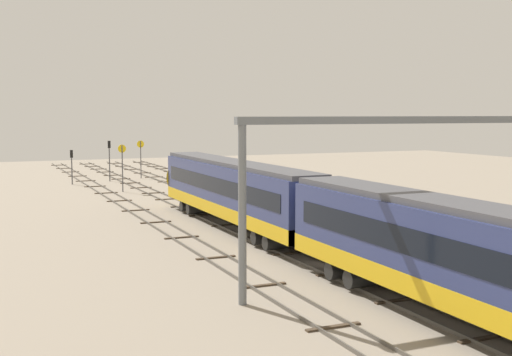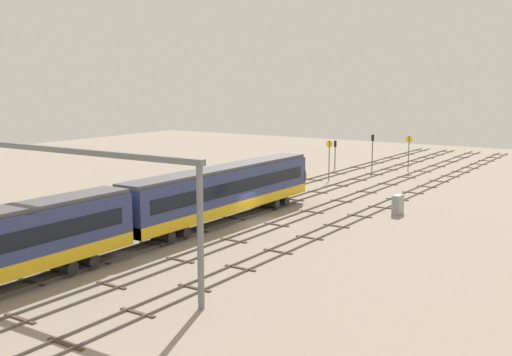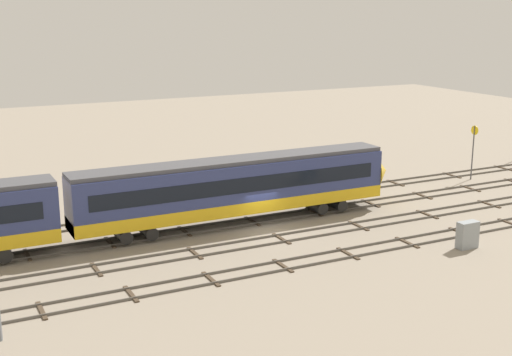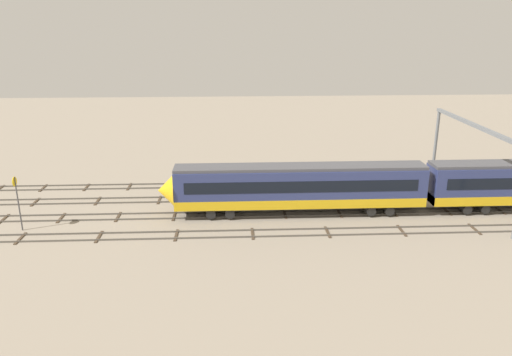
{
  "view_description": "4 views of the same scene",
  "coord_description": "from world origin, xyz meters",
  "px_view_note": "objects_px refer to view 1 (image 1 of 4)",
  "views": [
    {
      "loc": [
        -45.17,
        19.53,
        8.39
      ],
      "look_at": [
        0.27,
        -0.29,
        3.47
      ],
      "focal_mm": 45.69,
      "sensor_mm": 36.0,
      "label": 1
    },
    {
      "loc": [
        -44.56,
        -29.52,
        12.31
      ],
      "look_at": [
        4.09,
        2.59,
        3.19
      ],
      "focal_mm": 43.39,
      "sensor_mm": 36.0,
      "label": 2
    },
    {
      "loc": [
        -21.69,
        -41.33,
        15.27
      ],
      "look_at": [
        0.49,
        2.66,
        3.22
      ],
      "focal_mm": 47.88,
      "sensor_mm": 36.0,
      "label": 3
    },
    {
      "loc": [
        5.02,
        46.81,
        18.18
      ],
      "look_at": [
        2.75,
        0.67,
        3.26
      ],
      "focal_mm": 34.52,
      "sensor_mm": 36.0,
      "label": 4
    }
  ],
  "objects_px": {
    "train": "(462,262)",
    "relay_cabinet": "(302,191)",
    "signal_light_trackside_approach": "(72,162)",
    "speed_sign_far_trackside": "(122,162)",
    "speed_sign_mid_trackside": "(141,154)",
    "overhead_gantry": "(414,157)",
    "signal_light_trackside_departure": "(109,155)"
  },
  "relations": [
    {
      "from": "signal_light_trackside_departure",
      "to": "signal_light_trackside_approach",
      "type": "bearing_deg",
      "value": 111.36
    },
    {
      "from": "signal_light_trackside_departure",
      "to": "relay_cabinet",
      "type": "distance_m",
      "value": 29.05
    },
    {
      "from": "signal_light_trackside_departure",
      "to": "speed_sign_far_trackside",
      "type": "bearing_deg",
      "value": 175.77
    },
    {
      "from": "speed_sign_mid_trackside",
      "to": "speed_sign_far_trackside",
      "type": "height_order",
      "value": "speed_sign_far_trackside"
    },
    {
      "from": "train",
      "to": "relay_cabinet",
      "type": "bearing_deg",
      "value": -18.05
    },
    {
      "from": "signal_light_trackside_departure",
      "to": "overhead_gantry",
      "type": "bearing_deg",
      "value": -175.6
    },
    {
      "from": "signal_light_trackside_departure",
      "to": "speed_sign_mid_trackside",
      "type": "bearing_deg",
      "value": -64.18
    },
    {
      "from": "signal_light_trackside_departure",
      "to": "relay_cabinet",
      "type": "bearing_deg",
      "value": -152.38
    },
    {
      "from": "train",
      "to": "signal_light_trackside_departure",
      "type": "relative_size",
      "value": 14.95
    },
    {
      "from": "train",
      "to": "signal_light_trackside_approach",
      "type": "bearing_deg",
      "value": 6.32
    },
    {
      "from": "train",
      "to": "relay_cabinet",
      "type": "xyz_separation_m",
      "value": [
        35.71,
        -11.63,
        -1.75
      ]
    },
    {
      "from": "train",
      "to": "relay_cabinet",
      "type": "height_order",
      "value": "train"
    },
    {
      "from": "speed_sign_mid_trackside",
      "to": "speed_sign_far_trackside",
      "type": "distance_m",
      "value": 14.73
    },
    {
      "from": "overhead_gantry",
      "to": "speed_sign_mid_trackside",
      "type": "relative_size",
      "value": 3.82
    },
    {
      "from": "signal_light_trackside_approach",
      "to": "relay_cabinet",
      "type": "height_order",
      "value": "signal_light_trackside_approach"
    },
    {
      "from": "overhead_gantry",
      "to": "speed_sign_far_trackside",
      "type": "relative_size",
      "value": 3.68
    },
    {
      "from": "train",
      "to": "relay_cabinet",
      "type": "distance_m",
      "value": 37.59
    },
    {
      "from": "speed_sign_mid_trackside",
      "to": "speed_sign_far_trackside",
      "type": "bearing_deg",
      "value": 158.89
    },
    {
      "from": "overhead_gantry",
      "to": "speed_sign_mid_trackside",
      "type": "xyz_separation_m",
      "value": [
        57.15,
        -0.22,
        -3.07
      ]
    },
    {
      "from": "overhead_gantry",
      "to": "relay_cabinet",
      "type": "bearing_deg",
      "value": -17.39
    },
    {
      "from": "overhead_gantry",
      "to": "speed_sign_mid_trackside",
      "type": "bearing_deg",
      "value": -0.22
    },
    {
      "from": "train",
      "to": "speed_sign_mid_trackside",
      "type": "relative_size",
      "value": 15.34
    },
    {
      "from": "train",
      "to": "overhead_gantry",
      "type": "xyz_separation_m",
      "value": [
        6.37,
        -2.44,
        3.61
      ]
    },
    {
      "from": "speed_sign_mid_trackside",
      "to": "relay_cabinet",
      "type": "height_order",
      "value": "speed_sign_mid_trackside"
    },
    {
      "from": "speed_sign_mid_trackside",
      "to": "signal_light_trackside_approach",
      "type": "xyz_separation_m",
      "value": [
        -4.03,
        9.25,
        -0.5
      ]
    },
    {
      "from": "train",
      "to": "signal_light_trackside_departure",
      "type": "distance_m",
      "value": 61.39
    },
    {
      "from": "speed_sign_far_trackside",
      "to": "signal_light_trackside_approach",
      "type": "distance_m",
      "value": 10.5
    },
    {
      "from": "train",
      "to": "signal_light_trackside_departure",
      "type": "xyz_separation_m",
      "value": [
        61.36,
        1.79,
        0.6
      ]
    },
    {
      "from": "overhead_gantry",
      "to": "signal_light_trackside_departure",
      "type": "height_order",
      "value": "overhead_gantry"
    },
    {
      "from": "speed_sign_far_trackside",
      "to": "signal_light_trackside_departure",
      "type": "height_order",
      "value": "speed_sign_far_trackside"
    },
    {
      "from": "train",
      "to": "speed_sign_far_trackside",
      "type": "distance_m",
      "value": 49.84
    },
    {
      "from": "signal_light_trackside_departure",
      "to": "train",
      "type": "bearing_deg",
      "value": -178.33
    }
  ]
}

